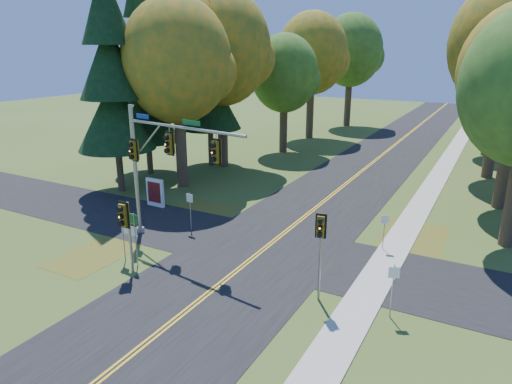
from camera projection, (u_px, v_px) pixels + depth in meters
The scene contains 27 objects.
ground at pixel (248, 262), 23.22m from camera, with size 160.00×160.00×0.00m, color #3E551E.
road_main at pixel (248, 262), 23.21m from camera, with size 8.00×160.00×0.02m, color black.
road_cross at pixel (266, 247), 24.89m from camera, with size 60.00×6.00×0.02m, color black.
centerline_left at pixel (246, 261), 23.26m from camera, with size 0.10×160.00×0.01m, color gold.
centerline_right at pixel (250, 262), 23.16m from camera, with size 0.10×160.00×0.01m, color gold.
sidewalk_east at pixel (368, 291), 20.38m from camera, with size 1.60×160.00×0.06m, color #9E998E.
leaf_patch_w_near at pixel (191, 216), 29.53m from camera, with size 4.00×6.00×0.00m, color brown.
leaf_patch_e at pixel (409, 246), 25.14m from camera, with size 3.50×8.00×0.00m, color brown.
leaf_patch_w_far at pixel (97, 254), 24.13m from camera, with size 3.00×5.00×0.00m, color brown.
tree_w_a at pixel (178, 61), 33.29m from camera, with size 8.00×8.00×14.15m.
tree_w_b at pixel (222, 49), 39.08m from camera, with size 8.60×8.60×15.38m.
tree_w_c at pixel (285, 74), 45.66m from camera, with size 6.80×6.80×11.91m.
tree_e_c at pixel (509, 45), 35.33m from camera, with size 8.80×8.80×15.79m.
tree_w_d at pixel (313, 54), 52.68m from camera, with size 8.20×8.20×14.56m.
tree_e_d at pixel (498, 72), 44.03m from camera, with size 7.00×7.00×12.32m.
tree_w_e at pixel (352, 51), 61.17m from camera, with size 8.40×8.40×14.97m.
pine_a at pixel (110, 66), 32.09m from camera, with size 5.60×5.60×19.48m.
pine_b at pixel (144, 77), 37.27m from camera, with size 5.60×5.60×17.31m.
pine_c at pixel (208, 57), 39.63m from camera, with size 5.60×5.60×20.56m.
traffic_mast at pixel (158, 158), 24.28m from camera, with size 8.18×1.50×7.48m.
east_signal_pole at pixel (321, 236), 18.69m from camera, with size 0.46×0.54×4.02m.
ped_signal_pole at pixel (125, 220), 21.33m from camera, with size 0.58×0.66×3.64m.
route_sign_cluster at pixel (129, 227), 22.54m from camera, with size 1.30×0.19×2.78m.
info_kiosk at pixel (155, 193), 31.11m from camera, with size 1.43×0.26×1.97m.
reg_sign_e_north at pixel (385, 226), 24.22m from camera, with size 0.38×0.14×2.04m.
reg_sign_e_south at pixel (393, 282), 17.98m from camera, with size 0.42×0.21×2.34m.
reg_sign_w at pixel (190, 205), 26.68m from camera, with size 0.46×0.08×2.39m.
Camera 1 is at (10.44, -18.30, 10.40)m, focal length 32.00 mm.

